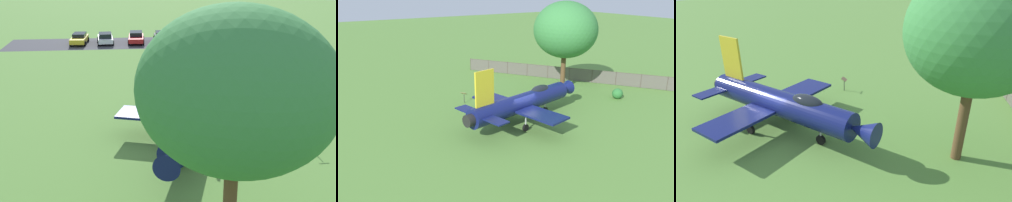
{
  "view_description": "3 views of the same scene",
  "coord_description": "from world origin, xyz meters",
  "views": [
    {
      "loc": [
        -8.59,
        22.87,
        11.23
      ],
      "look_at": [
        1.29,
        0.28,
        2.75
      ],
      "focal_mm": 45.39,
      "sensor_mm": 36.0,
      "label": 1
    },
    {
      "loc": [
        22.54,
        -15.91,
        11.38
      ],
      "look_at": [
        -0.43,
        -1.3,
        2.09
      ],
      "focal_mm": 36.6,
      "sensor_mm": 36.0,
      "label": 2
    },
    {
      "loc": [
        8.1,
        14.45,
        9.2
      ],
      "look_at": [
        -2.06,
        3.67,
        2.5
      ],
      "focal_mm": 30.8,
      "sensor_mm": 36.0,
      "label": 3
    }
  ],
  "objects": [
    {
      "name": "info_plaque",
      "position": [
        -7.34,
        -1.9,
        0.85
      ],
      "size": [
        0.72,
        0.66,
        1.14
      ],
      "color": "#333333",
      "rests_on": "ground_plane"
    },
    {
      "name": "ground_plane",
      "position": [
        0.0,
        0.0,
        0.0
      ],
      "size": [
        200.0,
        200.0,
        0.0
      ],
      "primitive_type": "plane",
      "color": "#568438"
    },
    {
      "name": "shade_tree",
      "position": [
        -5.16,
        9.18,
        6.8
      ],
      "size": [
        7.16,
        6.52,
        9.81
      ],
      "color": "brown",
      "rests_on": "ground_plane"
    },
    {
      "name": "display_jet",
      "position": [
        -0.07,
        0.33,
        1.85
      ],
      "size": [
        9.58,
        12.76,
        5.36
      ],
      "rotation": [
        0.0,
        0.0,
        1.78
      ],
      "color": "#111951",
      "rests_on": "ground_plane"
    }
  ]
}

